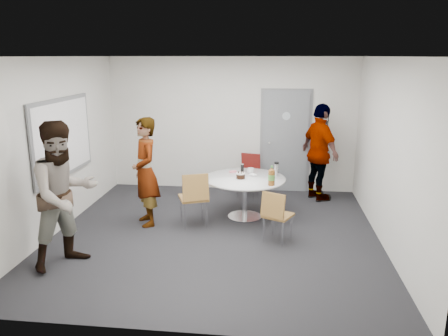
# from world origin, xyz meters

# --- Properties ---
(floor) EXTENTS (5.00, 5.00, 0.00)m
(floor) POSITION_xyz_m (0.00, 0.00, 0.00)
(floor) COLOR black
(floor) RESTS_ON ground
(ceiling) EXTENTS (5.00, 5.00, 0.00)m
(ceiling) POSITION_xyz_m (0.00, 0.00, 2.70)
(ceiling) COLOR silver
(ceiling) RESTS_ON wall_back
(wall_back) EXTENTS (5.00, 0.00, 5.00)m
(wall_back) POSITION_xyz_m (0.00, 2.50, 1.35)
(wall_back) COLOR silver
(wall_back) RESTS_ON floor
(wall_left) EXTENTS (0.00, 5.00, 5.00)m
(wall_left) POSITION_xyz_m (-2.50, 0.00, 1.35)
(wall_left) COLOR silver
(wall_left) RESTS_ON floor
(wall_right) EXTENTS (0.00, 5.00, 5.00)m
(wall_right) POSITION_xyz_m (2.50, 0.00, 1.35)
(wall_right) COLOR silver
(wall_right) RESTS_ON floor
(wall_front) EXTENTS (5.00, 0.00, 5.00)m
(wall_front) POSITION_xyz_m (0.00, -2.50, 1.35)
(wall_front) COLOR silver
(wall_front) RESTS_ON floor
(door) EXTENTS (1.02, 0.17, 2.12)m
(door) POSITION_xyz_m (1.10, 2.48, 1.03)
(door) COLOR slate
(door) RESTS_ON wall_back
(whiteboard) EXTENTS (0.04, 1.90, 1.25)m
(whiteboard) POSITION_xyz_m (-2.46, 0.20, 1.45)
(whiteboard) COLOR slate
(whiteboard) RESTS_ON wall_left
(table) EXTENTS (1.36, 1.36, 1.03)m
(table) POSITION_xyz_m (0.43, 0.80, 0.62)
(table) COLOR white
(table) RESTS_ON floor
(chair_near_left) EXTENTS (0.57, 0.60, 0.92)m
(chair_near_left) POSITION_xyz_m (-0.38, 0.28, 0.56)
(chair_near_left) COLOR brown
(chair_near_left) RESTS_ON floor
(chair_near_right) EXTENTS (0.52, 0.54, 0.80)m
(chair_near_right) POSITION_xyz_m (0.92, -0.19, 0.48)
(chair_near_right) COLOR brown
(chair_near_right) RESTS_ON floor
(chair_far) EXTENTS (0.49, 0.52, 0.84)m
(chair_far) POSITION_xyz_m (0.40, 2.03, 0.51)
(chair_far) COLOR maroon
(chair_far) RESTS_ON floor
(person_main) EXTENTS (0.69, 0.77, 1.77)m
(person_main) POSITION_xyz_m (-1.18, 0.34, 0.89)
(person_main) COLOR #A5C6EA
(person_main) RESTS_ON floor
(person_left) EXTENTS (1.14, 1.19, 1.93)m
(person_left) POSITION_xyz_m (-1.81, -1.18, 0.97)
(person_left) COLOR white
(person_left) RESTS_ON floor
(person_right) EXTENTS (0.91, 1.17, 1.86)m
(person_right) POSITION_xyz_m (1.74, 1.95, 0.93)
(person_right) COLOR black
(person_right) RESTS_ON floor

